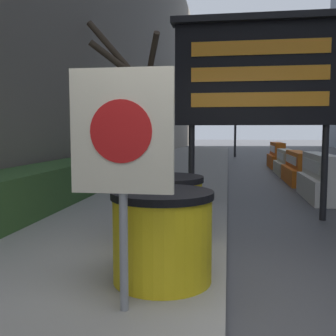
# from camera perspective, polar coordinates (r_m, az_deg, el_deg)

# --- Properties ---
(ground_plane) EXTENTS (120.00, 120.00, 0.00)m
(ground_plane) POSITION_cam_1_polar(r_m,az_deg,el_deg) (2.91, 8.30, -23.03)
(ground_plane) COLOR #3F3F42
(hedge_strip) EXTENTS (0.90, 7.22, 0.66)m
(hedge_strip) POSITION_cam_1_polar(r_m,az_deg,el_deg) (6.95, -17.55, -2.51)
(hedge_strip) COLOR #335628
(hedge_strip) RESTS_ON sidewalk_left
(bare_tree) EXTENTS (1.88, 2.36, 4.06)m
(bare_tree) POSITION_cam_1_polar(r_m,az_deg,el_deg) (10.69, -6.29, 8.79)
(bare_tree) COLOR #4C3D2D
(bare_tree) RESTS_ON sidewalk_left
(barrel_drum_foreground) EXTENTS (0.86, 0.86, 0.76)m
(barrel_drum_foreground) POSITION_cam_1_polar(r_m,az_deg,el_deg) (3.33, -0.85, -9.80)
(barrel_drum_foreground) COLOR yellow
(barrel_drum_foreground) RESTS_ON sidewalk_left
(barrel_drum_middle) EXTENTS (0.86, 0.86, 0.76)m
(barrel_drum_middle) POSITION_cam_1_polar(r_m,az_deg,el_deg) (4.37, -0.51, -6.14)
(barrel_drum_middle) COLOR yellow
(barrel_drum_middle) RESTS_ON sidewalk_left
(warning_sign) EXTENTS (0.71, 0.08, 1.67)m
(warning_sign) POSITION_cam_1_polar(r_m,az_deg,el_deg) (2.67, -6.73, 3.23)
(warning_sign) COLOR gray
(warning_sign) RESTS_ON sidewalk_left
(message_board) EXTENTS (2.68, 0.36, 3.12)m
(message_board) POSITION_cam_1_polar(r_m,az_deg,el_deg) (6.37, 12.97, 13.30)
(message_board) COLOR black
(message_board) RESTS_ON ground_plane
(jersey_barrier_white) EXTENTS (0.57, 1.94, 0.93)m
(jersey_barrier_white) POSITION_cam_1_polar(r_m,az_deg,el_deg) (8.48, 21.14, -1.55)
(jersey_barrier_white) COLOR silver
(jersey_barrier_white) RESTS_ON ground_plane
(jersey_barrier_orange_near) EXTENTS (0.61, 2.00, 0.84)m
(jersey_barrier_orange_near) POSITION_cam_1_polar(r_m,az_deg,el_deg) (10.91, 18.34, -0.19)
(jersey_barrier_orange_near) COLOR orange
(jersey_barrier_orange_near) RESTS_ON ground_plane
(jersey_barrier_cream) EXTENTS (0.62, 1.87, 0.79)m
(jersey_barrier_cream) POSITION_cam_1_polar(r_m,az_deg,el_deg) (13.01, 16.78, 0.62)
(jersey_barrier_cream) COLOR beige
(jersey_barrier_cream) RESTS_ON ground_plane
(jersey_barrier_orange_far) EXTENTS (0.58, 1.93, 0.95)m
(jersey_barrier_orange_far) POSITION_cam_1_polar(r_m,az_deg,el_deg) (15.37, 15.55, 1.61)
(jersey_barrier_orange_far) COLOR orange
(jersey_barrier_orange_far) RESTS_ON ground_plane
(traffic_cone_near) EXTENTS (0.36, 0.36, 0.64)m
(traffic_cone_near) POSITION_cam_1_polar(r_m,az_deg,el_deg) (7.88, 23.26, -2.82)
(traffic_cone_near) COLOR black
(traffic_cone_near) RESTS_ON ground_plane
(traffic_cone_mid) EXTENTS (0.38, 0.38, 0.68)m
(traffic_cone_mid) POSITION_cam_1_polar(r_m,az_deg,el_deg) (16.51, 14.90, 1.58)
(traffic_cone_mid) COLOR black
(traffic_cone_mid) RESTS_ON ground_plane
(traffic_light_near_curb) EXTENTS (0.28, 0.45, 4.30)m
(traffic_light_near_curb) POSITION_cam_1_polar(r_m,az_deg,el_deg) (21.27, 9.81, 9.98)
(traffic_light_near_curb) COLOR #2D2D30
(traffic_light_near_curb) RESTS_ON ground_plane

